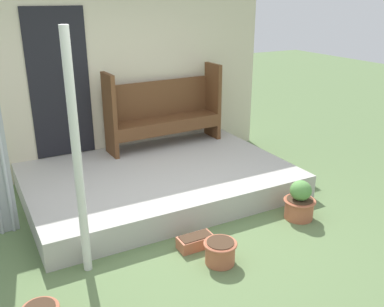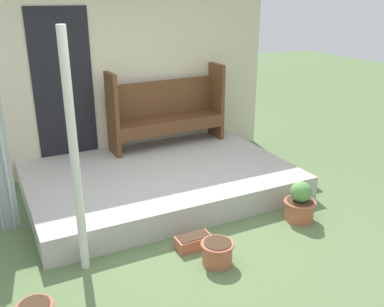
{
  "view_description": "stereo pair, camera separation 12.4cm",
  "coord_description": "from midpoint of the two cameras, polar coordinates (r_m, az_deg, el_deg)",
  "views": [
    {
      "loc": [
        -1.92,
        -3.61,
        2.46
      ],
      "look_at": [
        0.24,
        0.4,
        0.76
      ],
      "focal_mm": 40.0,
      "sensor_mm": 36.0,
      "label": 1
    },
    {
      "loc": [
        -1.81,
        -3.66,
        2.46
      ],
      "look_at": [
        0.24,
        0.4,
        0.76
      ],
      "focal_mm": 40.0,
      "sensor_mm": 36.0,
      "label": 2
    }
  ],
  "objects": [
    {
      "name": "ground_plane",
      "position": [
        4.77,
        -1.06,
        -10.54
      ],
      "size": [
        24.0,
        24.0,
        0.0
      ],
      "primitive_type": "plane",
      "color": "#5B7547"
    },
    {
      "name": "porch_slab",
      "position": [
        5.66,
        -5.07,
        -3.59
      ],
      "size": [
        3.34,
        2.27,
        0.31
      ],
      "color": "#B2AFA8",
      "rests_on": "ground_plane"
    },
    {
      "name": "house_wall",
      "position": [
        6.35,
        -9.99,
        9.72
      ],
      "size": [
        4.54,
        0.08,
        2.6
      ],
      "color": "beige",
      "rests_on": "ground_plane"
    },
    {
      "name": "support_post",
      "position": [
        3.83,
        -15.96,
        -0.78
      ],
      "size": [
        0.08,
        0.08,
        2.24
      ],
      "color": "silver",
      "rests_on": "ground_plane"
    },
    {
      "name": "bench",
      "position": [
        6.38,
        -4.39,
        5.95
      ],
      "size": [
        1.76,
        0.46,
        1.16
      ],
      "rotation": [
        0.0,
        0.0,
        0.04
      ],
      "color": "brown",
      "rests_on": "porch_slab"
    },
    {
      "name": "flower_pot_middle",
      "position": [
        4.24,
        2.95,
        -12.89
      ],
      "size": [
        0.33,
        0.33,
        0.23
      ],
      "color": "#B26042",
      "rests_on": "ground_plane"
    },
    {
      "name": "flower_pot_right",
      "position": [
        5.1,
        13.48,
        -6.32
      ],
      "size": [
        0.37,
        0.37,
        0.47
      ],
      "color": "#B26042",
      "rests_on": "ground_plane"
    },
    {
      "name": "planter_box_rect",
      "position": [
        4.49,
        -0.33,
        -11.68
      ],
      "size": [
        0.37,
        0.18,
        0.13
      ],
      "color": "#B76647",
      "rests_on": "ground_plane"
    }
  ]
}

